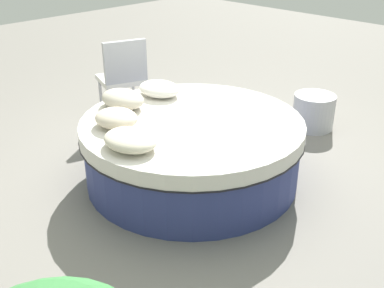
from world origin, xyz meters
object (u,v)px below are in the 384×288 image
throw_pillow_1 (123,99)px  side_table (314,112)px  throw_pillow_2 (116,118)px  round_bed (192,149)px  throw_pillow_0 (159,89)px  patio_chair (123,73)px  throw_pillow_3 (130,140)px

throw_pillow_1 → side_table: bearing=-112.4°
throw_pillow_2 → throw_pillow_1: bearing=-44.8°
side_table → round_bed: bearing=84.7°
throw_pillow_0 → patio_chair: (1.01, -0.30, -0.12)m
throw_pillow_0 → side_table: 1.91m
throw_pillow_1 → patio_chair: patio_chair is taller
throw_pillow_0 → side_table: bearing=-118.0°
side_table → patio_chair: bearing=35.5°
throw_pillow_2 → side_table: bearing=-102.7°
round_bed → throw_pillow_2: bearing=56.7°
throw_pillow_1 → round_bed: bearing=-160.5°
round_bed → side_table: (-0.17, -1.86, -0.11)m
throw_pillow_3 → patio_chair: 2.17m
round_bed → throw_pillow_0: (0.70, -0.22, 0.37)m
throw_pillow_1 → throw_pillow_0: bearing=-90.1°
round_bed → side_table: size_ratio=4.28×
patio_chair → side_table: bearing=-35.2°
throw_pillow_0 → throw_pillow_1: bearing=89.9°
round_bed → throw_pillow_3: (-0.05, 0.75, 0.37)m
throw_pillow_1 → patio_chair: size_ratio=0.49×
throw_pillow_3 → patio_chair: (1.75, -1.27, -0.12)m
throw_pillow_2 → round_bed: bearing=-123.3°
round_bed → throw_pillow_3: size_ratio=4.27×
patio_chair → throw_pillow_1: bearing=-108.2°
patio_chair → throw_pillow_3: bearing=-106.7°
throw_pillow_1 → throw_pillow_2: throw_pillow_1 is taller
throw_pillow_1 → throw_pillow_3: throw_pillow_1 is taller
throw_pillow_0 → throw_pillow_2: throw_pillow_2 is taller
throw_pillow_0 → throw_pillow_3: bearing=127.6°
round_bed → patio_chair: (1.70, -0.52, 0.25)m
round_bed → throw_pillow_1: (0.70, 0.25, 0.38)m
throw_pillow_3 → side_table: 2.65m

